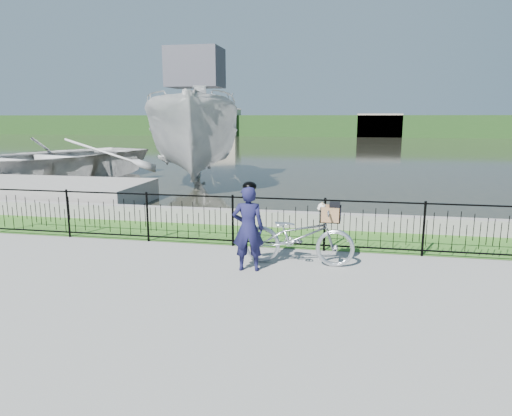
% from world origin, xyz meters
% --- Properties ---
extents(ground, '(120.00, 120.00, 0.00)m').
position_xyz_m(ground, '(0.00, 0.00, 0.00)').
color(ground, gray).
rests_on(ground, ground).
extents(grass_strip, '(60.00, 2.00, 0.01)m').
position_xyz_m(grass_strip, '(0.00, 2.60, 0.00)').
color(grass_strip, '#356820').
rests_on(grass_strip, ground).
extents(water, '(120.00, 120.00, 0.00)m').
position_xyz_m(water, '(0.00, 33.00, 0.00)').
color(water, '#26261D').
rests_on(water, ground).
extents(quay_wall, '(60.00, 0.30, 0.40)m').
position_xyz_m(quay_wall, '(0.00, 3.60, 0.20)').
color(quay_wall, gray).
rests_on(quay_wall, ground).
extents(fence, '(14.00, 0.06, 1.15)m').
position_xyz_m(fence, '(0.00, 1.60, 0.58)').
color(fence, black).
rests_on(fence, ground).
extents(far_treeline, '(120.00, 6.00, 3.00)m').
position_xyz_m(far_treeline, '(0.00, 60.00, 1.50)').
color(far_treeline, '#204118').
rests_on(far_treeline, ground).
extents(far_building_left, '(8.00, 4.00, 4.00)m').
position_xyz_m(far_building_left, '(-18.00, 58.00, 2.00)').
color(far_building_left, '#A79C86').
rests_on(far_building_left, ground).
extents(far_building_right, '(6.00, 3.00, 3.20)m').
position_xyz_m(far_building_right, '(6.00, 58.50, 1.60)').
color(far_building_right, '#A79C86').
rests_on(far_building_right, ground).
extents(dock, '(10.00, 3.00, 0.70)m').
position_xyz_m(dock, '(-10.00, 5.50, 0.35)').
color(dock, gray).
rests_on(dock, ground).
extents(bicycle_rig, '(2.15, 0.75, 1.25)m').
position_xyz_m(bicycle_rig, '(0.55, 0.60, 0.57)').
color(bicycle_rig, '#B4B9C1').
rests_on(bicycle_rig, ground).
extents(cyclist, '(0.63, 0.45, 1.67)m').
position_xyz_m(cyclist, '(-0.33, 0.08, 0.83)').
color(cyclist, '#15153A').
rests_on(cyclist, ground).
extents(boat_near, '(6.30, 10.47, 5.60)m').
position_xyz_m(boat_near, '(-4.83, 10.87, 2.01)').
color(boat_near, '#BBBCBB').
rests_on(boat_near, water).
extents(boat_far, '(9.16, 10.84, 1.91)m').
position_xyz_m(boat_far, '(-11.31, 10.25, 0.96)').
color(boat_far, '#BBBCBB').
rests_on(boat_far, water).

